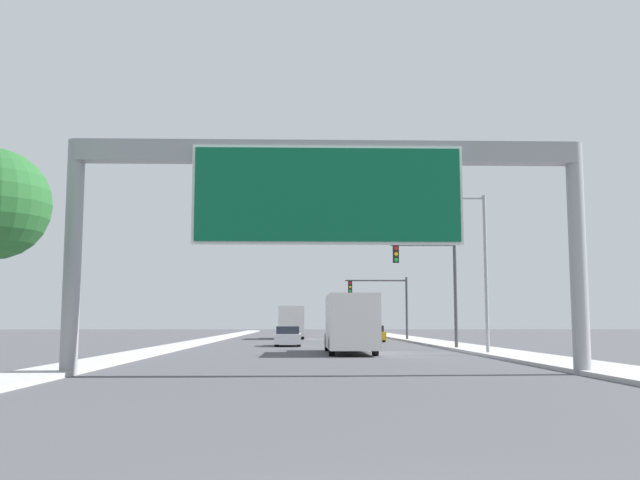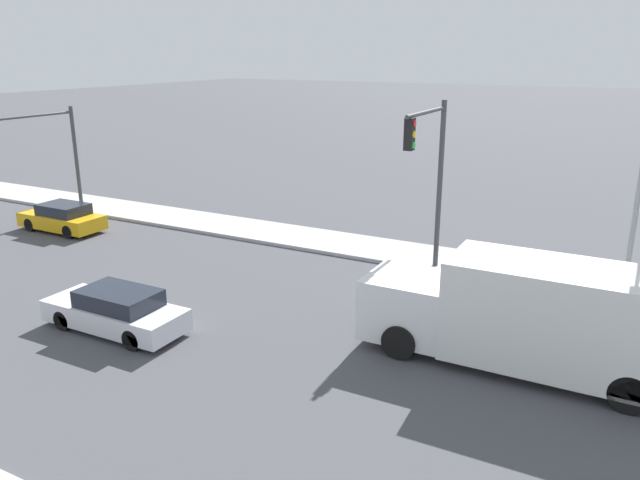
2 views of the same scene
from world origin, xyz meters
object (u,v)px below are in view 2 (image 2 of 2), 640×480
(car_far_left, at_px, (62,218))
(traffic_light_mid_block, at_px, (44,144))
(truck_box_primary, at_px, (537,317))
(car_mid_center, at_px, (116,311))
(traffic_light_near_intersection, at_px, (431,164))

(car_far_left, xyz_separation_m, traffic_light_mid_block, (1.35, 2.39, 3.24))
(truck_box_primary, xyz_separation_m, traffic_light_mid_block, (4.85, 24.95, 2.32))
(truck_box_primary, bearing_deg, traffic_light_mid_block, 79.00)
(car_mid_center, relative_size, car_far_left, 1.09)
(car_far_left, distance_m, truck_box_primary, 22.85)
(truck_box_primary, height_order, traffic_light_mid_block, traffic_light_mid_block)
(car_mid_center, relative_size, traffic_light_mid_block, 0.83)
(car_far_left, height_order, traffic_light_mid_block, traffic_light_mid_block)
(car_far_left, bearing_deg, car_mid_center, -123.24)
(car_far_left, relative_size, truck_box_primary, 0.48)
(car_mid_center, bearing_deg, truck_box_primary, -73.59)
(traffic_light_near_intersection, xyz_separation_m, traffic_light_mid_block, (-0.70, 20.00, -0.53))
(traffic_light_near_intersection, bearing_deg, truck_box_primary, -138.29)
(car_mid_center, bearing_deg, traffic_light_near_intersection, -37.45)
(car_mid_center, height_order, traffic_light_mid_block, traffic_light_mid_block)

